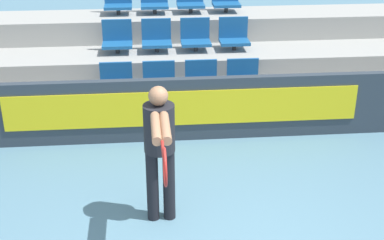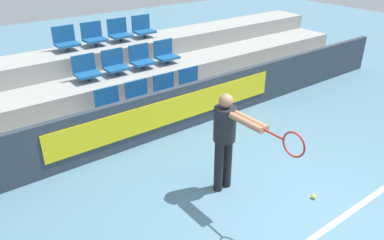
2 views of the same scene
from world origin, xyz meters
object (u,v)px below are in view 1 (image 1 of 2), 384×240
Objects in this scene: stadium_chair_8 at (118,1)px; stadium_chair_9 at (154,1)px; stadium_chair_7 at (234,36)px; stadium_chair_2 at (202,81)px; stadium_chair_5 at (157,38)px; stadium_chair_3 at (243,79)px; stadium_chair_4 at (117,39)px; tennis_player at (160,143)px; stadium_chair_10 at (190,0)px; stadium_chair_0 at (116,83)px; stadium_chair_1 at (159,82)px; stadium_chair_6 at (195,37)px.

stadium_chair_8 is 1.00× the size of stadium_chair_9.
stadium_chair_7 is 1.00× the size of stadium_chair_9.
stadium_chair_5 is at bearing 123.06° from stadium_chair_2.
stadium_chair_5 reaches higher than stadium_chair_3.
tennis_player is (0.56, -3.65, -0.06)m from stadium_chair_4.
stadium_chair_10 reaches higher than stadium_chair_2.
stadium_chair_0 is 1.06m from stadium_chair_4.
stadium_chair_3 is at bearing 0.00° from stadium_chair_2.
stadium_chair_9 is 0.64m from stadium_chair_10.
stadium_chair_2 is (0.64, 0.00, 0.00)m from stadium_chair_1.
stadium_chair_10 is (0.00, 0.98, 0.40)m from stadium_chair_6.
stadium_chair_0 is 1.00× the size of stadium_chair_1.
stadium_chair_2 is at bearing -56.94° from stadium_chair_8.
stadium_chair_6 reaches higher than stadium_chair_3.
stadium_chair_3 is 1.66m from stadium_chair_5.
stadium_chair_7 is (1.91, 0.98, 0.40)m from stadium_chair_0.
tennis_player is (-0.07, -2.67, 0.34)m from stadium_chair_1.
stadium_chair_0 is 1.00× the size of stadium_chair_9.
stadium_chair_10 is at bearing 123.06° from stadium_chair_7.
stadium_chair_8 is at bearing 90.00° from stadium_chair_4.
stadium_chair_10 is at bearing 71.97° from stadium_chair_1.
tennis_player is (-0.07, -4.63, -0.46)m from stadium_chair_9.
stadium_chair_8 is (-1.27, 1.96, 0.80)m from stadium_chair_2.
stadium_chair_9 reaches higher than stadium_chair_1.
stadium_chair_2 is at bearing -90.00° from stadium_chair_10.
stadium_chair_1 is 1.66m from stadium_chair_7.
stadium_chair_9 is 1.00× the size of stadium_chair_10.
stadium_chair_5 is (0.64, 0.98, 0.40)m from stadium_chair_0.
stadium_chair_6 reaches higher than stadium_chair_1.
tennis_player is (-1.35, -2.67, 0.34)m from stadium_chair_3.
stadium_chair_9 is 4.65m from tennis_player.
stadium_chair_7 is 1.23m from stadium_chair_10.
stadium_chair_10 is at bearing 56.94° from stadium_chair_5.
stadium_chair_3 is at bearing 0.00° from stadium_chair_0.
stadium_chair_9 is at bearing 123.06° from stadium_chair_6.
stadium_chair_8 is at bearing 123.06° from stadium_chair_5.
stadium_chair_8 is at bearing 180.00° from stadium_chair_9.
stadium_chair_7 is 3.89m from tennis_player.
stadium_chair_0 is at bearing -90.00° from stadium_chair_4.
stadium_chair_1 is at bearing -56.94° from stadium_chair_4.
stadium_chair_0 is 2.11m from stadium_chair_8.
stadium_chair_0 is 1.00× the size of stadium_chair_5.
stadium_chair_9 is at bearing 123.06° from stadium_chair_3.
stadium_chair_6 is at bearing -56.94° from stadium_chair_9.
stadium_chair_6 is (-0.64, 0.98, 0.40)m from stadium_chair_3.
stadium_chair_5 is at bearing -56.94° from stadium_chair_8.
stadium_chair_5 is at bearing 142.47° from stadium_chair_3.
tennis_player is at bearing -110.28° from stadium_chair_7.
stadium_chair_1 and stadium_chair_3 have the same top height.
stadium_chair_10 reaches higher than stadium_chair_3.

